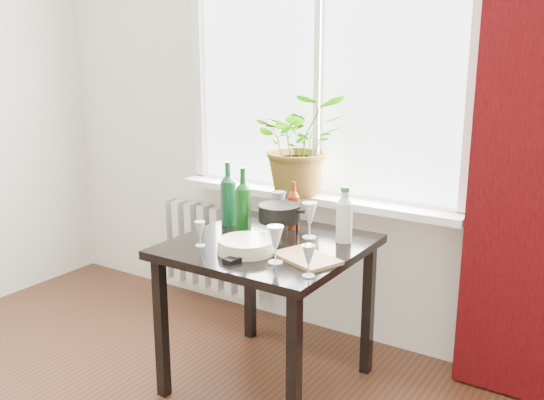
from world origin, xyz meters
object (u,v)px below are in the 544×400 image
Objects in this scene: radiator at (212,247)px; wine_bottle_left at (228,193)px; fondue_pot at (279,220)px; wineglass_front_left at (200,234)px; table at (268,261)px; wineglass_front_right at (275,244)px; wineglass_back_left at (279,208)px; potted_plant at (301,144)px; tv_remote at (242,257)px; cutting_board at (306,258)px; wineglass_far_right at (309,261)px; wine_bottle_right at (243,200)px; wineglass_back_center at (310,220)px; plate_stack at (247,246)px; cleaning_bottle at (344,215)px; bottle_amber at (293,205)px.

wine_bottle_left is (0.51, -0.49, 0.53)m from radiator.
radiator is at bearing 167.03° from fondue_pot.
table is at bearing 43.29° from wineglass_front_left.
wineglass_back_left reaches higher than wineglass_front_right.
wineglass_front_left is 0.40m from fondue_pot.
wine_bottle_left is 1.87× the size of wineglass_back_left.
radiator is at bearing 143.46° from table.
table is 0.75m from potted_plant.
tv_remote is (0.18, -0.81, -0.37)m from potted_plant.
cutting_board is (0.50, 0.11, -0.05)m from wineglass_front_left.
radiator is at bearing 140.53° from wineglass_front_right.
wine_bottle_left reaches higher than wineglass_far_right.
wine_bottle_left is at bearing 145.46° from wineglass_front_right.
wineglass_back_center is at bearing 14.44° from wine_bottle_right.
wineglass_front_right is 0.17m from tv_remote.
wineglass_back_left reaches higher than radiator.
plate_stack is (0.33, -0.30, -0.14)m from wine_bottle_left.
wineglass_back_left is at bearing 141.61° from fondue_pot.
cleaning_bottle is 1.47× the size of wineglass_back_left.
wine_bottle_left is at bearing -165.37° from fondue_pot.
cleaning_bottle is (0.31, -0.05, 0.01)m from bottle_amber.
fondue_pot is (0.84, -0.52, 0.44)m from radiator.
radiator is 1.30m from tv_remote.
wine_bottle_right reaches higher than radiator.
bottle_amber is at bearing -8.39° from wineglass_back_left.
radiator is 1.22m from plate_stack.
wineglass_back_left is 1.00× the size of tv_remote.
cutting_board is at bearing -22.10° from wine_bottle_left.
table is at bearing -21.92° from wine_bottle_right.
potted_plant is at bearing 105.20° from table.
wineglass_back_left reaches higher than table.
wineglass_front_left reaches higher than plate_stack.
fondue_pot is (0.22, 0.33, 0.02)m from wineglass_front_left.
fondue_pot is (0.14, -0.44, -0.30)m from potted_plant.
wineglass_far_right reaches higher than plate_stack.
wineglass_back_center is (0.15, -0.09, -0.03)m from bottle_amber.
wine_bottle_right is 0.26m from bottle_amber.
wine_bottle_right is 1.95× the size of wineglass_front_right.
radiator is 4.37× the size of wineglass_back_center.
plate_stack is (0.01, -0.42, -0.09)m from bottle_amber.
tv_remote is at bearing -103.16° from wineglass_back_center.
potted_plant is at bearing 113.17° from wineglass_front_right.
fondue_pot is (-0.19, 0.33, -0.01)m from wineglass_front_right.
wine_bottle_right reaches higher than cutting_board.
wine_bottle_right is 0.44m from tv_remote.
wineglass_back_left is at bearing 112.54° from table.
wineglass_front_left is at bearing -136.71° from table.
wine_bottle_right is 2.72× the size of wineglass_front_left.
table is 3.19× the size of cleaning_bottle.
radiator is at bearing 156.05° from bottle_amber.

